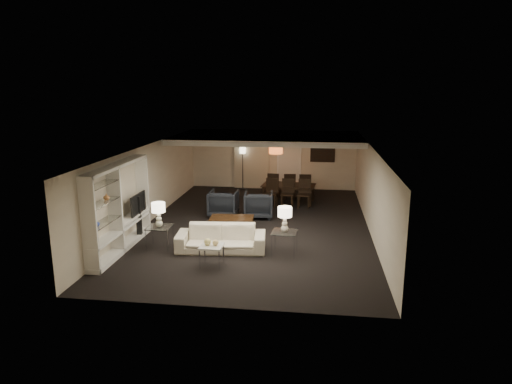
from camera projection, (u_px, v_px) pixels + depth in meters
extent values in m
plane|color=black|center=(256.00, 226.00, 14.42)|extent=(11.00, 11.00, 0.00)
cube|color=silver|center=(256.00, 147.00, 13.85)|extent=(7.00, 11.00, 0.02)
cube|color=#C0B39A|center=(273.00, 159.00, 19.44)|extent=(7.00, 0.02, 2.50)
cube|color=#C0B39A|center=(219.00, 249.00, 8.82)|extent=(7.00, 0.02, 2.50)
cube|color=#C0B39A|center=(148.00, 184.00, 14.57)|extent=(0.02, 11.00, 2.50)
cube|color=#C0B39A|center=(371.00, 191.00, 13.69)|extent=(0.02, 11.00, 2.50)
cube|color=silver|center=(268.00, 138.00, 17.25)|extent=(7.00, 4.00, 0.20)
cube|color=beige|center=(252.00, 160.00, 19.49)|extent=(1.50, 0.12, 2.40)
cube|color=silver|center=(289.00, 165.00, 19.37)|extent=(0.90, 0.05, 2.10)
cube|color=#142D38|center=(323.00, 154.00, 19.07)|extent=(0.95, 0.04, 0.65)
cylinder|color=#D8591E|center=(276.00, 150.00, 17.32)|extent=(0.52, 0.52, 0.24)
imported|color=beige|center=(221.00, 238.00, 12.18)|extent=(2.43, 1.13, 0.69)
imported|color=black|center=(223.00, 203.00, 15.42)|extent=(0.94, 0.97, 0.88)
imported|color=black|center=(259.00, 205.00, 15.27)|extent=(1.02, 1.04, 0.88)
sphere|color=#EDDB7D|center=(207.00, 242.00, 11.07)|extent=(0.17, 0.17, 0.17)
sphere|color=#F0CB7F|center=(216.00, 243.00, 11.04)|extent=(0.15, 0.15, 0.15)
imported|color=black|center=(135.00, 204.00, 13.01)|extent=(1.01, 0.13, 0.58)
imported|color=#2A43B7|center=(96.00, 223.00, 10.80)|extent=(0.16, 0.16, 0.16)
imported|color=#CE8144|center=(106.00, 197.00, 11.29)|extent=(0.15, 0.15, 0.16)
cube|color=black|center=(139.00, 217.00, 13.13)|extent=(0.15, 0.15, 1.25)
imported|color=black|center=(288.00, 194.00, 17.18)|extent=(2.06, 1.28, 0.69)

